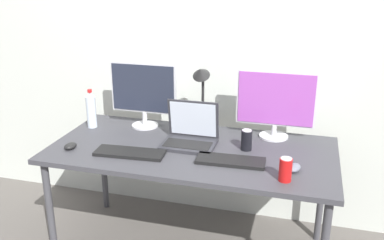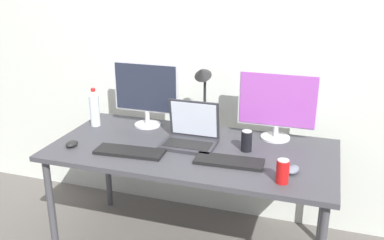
{
  "view_description": "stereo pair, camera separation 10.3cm",
  "coord_description": "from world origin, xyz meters",
  "px_view_note": "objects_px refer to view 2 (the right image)",
  "views": [
    {
      "loc": [
        0.64,
        -2.29,
        1.77
      ],
      "look_at": [
        0.0,
        0.0,
        0.92
      ],
      "focal_mm": 40.0,
      "sensor_mm": 36.0,
      "label": 1
    },
    {
      "loc": [
        0.74,
        -2.26,
        1.77
      ],
      "look_at": [
        0.0,
        0.0,
        0.92
      ],
      "focal_mm": 40.0,
      "sensor_mm": 36.0,
      "label": 2
    }
  ],
  "objects_px": {
    "work_desk": "(192,157)",
    "mouse_by_keyboard": "(72,144)",
    "keyboard_aux": "(130,152)",
    "mouse_by_laptop": "(293,170)",
    "monitor_left": "(146,91)",
    "desk_lamp": "(203,86)",
    "monitor_center": "(278,104)",
    "soda_can_near_keyboard": "(283,171)",
    "keyboard_main": "(229,161)",
    "water_bottle": "(94,108)",
    "laptop_silver": "(191,135)",
    "soda_can_by_laptop": "(247,141)"
  },
  "relations": [
    {
      "from": "desk_lamp",
      "to": "monitor_left",
      "type": "bearing_deg",
      "value": 176.52
    },
    {
      "from": "keyboard_aux",
      "to": "water_bottle",
      "type": "height_order",
      "value": "water_bottle"
    },
    {
      "from": "keyboard_main",
      "to": "keyboard_aux",
      "type": "height_order",
      "value": "same"
    },
    {
      "from": "monitor_left",
      "to": "laptop_silver",
      "type": "height_order",
      "value": "monitor_left"
    },
    {
      "from": "monitor_center",
      "to": "soda_can_by_laptop",
      "type": "xyz_separation_m",
      "value": [
        -0.14,
        -0.25,
        -0.17
      ]
    },
    {
      "from": "soda_can_by_laptop",
      "to": "keyboard_aux",
      "type": "bearing_deg",
      "value": -158.8
    },
    {
      "from": "water_bottle",
      "to": "soda_can_by_laptop",
      "type": "distance_m",
      "value": 1.08
    },
    {
      "from": "keyboard_main",
      "to": "soda_can_near_keyboard",
      "type": "distance_m",
      "value": 0.34
    },
    {
      "from": "monitor_center",
      "to": "mouse_by_keyboard",
      "type": "xyz_separation_m",
      "value": [
        -1.16,
        -0.52,
        -0.22
      ]
    },
    {
      "from": "water_bottle",
      "to": "work_desk",
      "type": "bearing_deg",
      "value": -12.47
    },
    {
      "from": "monitor_left",
      "to": "keyboard_main",
      "type": "relative_size",
      "value": 1.19
    },
    {
      "from": "mouse_by_laptop",
      "to": "water_bottle",
      "type": "height_order",
      "value": "water_bottle"
    },
    {
      "from": "monitor_center",
      "to": "mouse_by_laptop",
      "type": "distance_m",
      "value": 0.53
    },
    {
      "from": "laptop_silver",
      "to": "keyboard_aux",
      "type": "height_order",
      "value": "laptop_silver"
    },
    {
      "from": "laptop_silver",
      "to": "keyboard_main",
      "type": "relative_size",
      "value": 0.84
    },
    {
      "from": "monitor_center",
      "to": "desk_lamp",
      "type": "bearing_deg",
      "value": -172.56
    },
    {
      "from": "work_desk",
      "to": "laptop_silver",
      "type": "bearing_deg",
      "value": 113.99
    },
    {
      "from": "desk_lamp",
      "to": "laptop_silver",
      "type": "bearing_deg",
      "value": -95.98
    },
    {
      "from": "keyboard_aux",
      "to": "mouse_by_laptop",
      "type": "height_order",
      "value": "mouse_by_laptop"
    },
    {
      "from": "keyboard_aux",
      "to": "mouse_by_laptop",
      "type": "relative_size",
      "value": 4.21
    },
    {
      "from": "monitor_left",
      "to": "soda_can_near_keyboard",
      "type": "height_order",
      "value": "monitor_left"
    },
    {
      "from": "mouse_by_keyboard",
      "to": "soda_can_by_laptop",
      "type": "height_order",
      "value": "soda_can_by_laptop"
    },
    {
      "from": "keyboard_aux",
      "to": "soda_can_near_keyboard",
      "type": "bearing_deg",
      "value": -9.54
    },
    {
      "from": "work_desk",
      "to": "keyboard_aux",
      "type": "xyz_separation_m",
      "value": [
        -0.33,
        -0.19,
        0.07
      ]
    },
    {
      "from": "mouse_by_laptop",
      "to": "soda_can_by_laptop",
      "type": "xyz_separation_m",
      "value": [
        -0.29,
        0.21,
        0.04
      ]
    },
    {
      "from": "water_bottle",
      "to": "mouse_by_keyboard",
      "type": "bearing_deg",
      "value": -82.06
    },
    {
      "from": "work_desk",
      "to": "monitor_left",
      "type": "xyz_separation_m",
      "value": [
        -0.41,
        0.27,
        0.3
      ]
    },
    {
      "from": "keyboard_aux",
      "to": "desk_lamp",
      "type": "relative_size",
      "value": 0.87
    },
    {
      "from": "work_desk",
      "to": "mouse_by_laptop",
      "type": "xyz_separation_m",
      "value": [
        0.61,
        -0.15,
        0.08
      ]
    },
    {
      "from": "monitor_left",
      "to": "laptop_silver",
      "type": "xyz_separation_m",
      "value": [
        0.39,
        -0.21,
        -0.18
      ]
    },
    {
      "from": "mouse_by_laptop",
      "to": "soda_can_near_keyboard",
      "type": "height_order",
      "value": "soda_can_near_keyboard"
    },
    {
      "from": "keyboard_main",
      "to": "mouse_by_keyboard",
      "type": "distance_m",
      "value": 0.97
    },
    {
      "from": "monitor_left",
      "to": "mouse_by_keyboard",
      "type": "bearing_deg",
      "value": -121.1
    },
    {
      "from": "keyboard_main",
      "to": "water_bottle",
      "type": "bearing_deg",
      "value": 160.81
    },
    {
      "from": "keyboard_aux",
      "to": "soda_can_by_laptop",
      "type": "bearing_deg",
      "value": 17.34
    },
    {
      "from": "keyboard_main",
      "to": "keyboard_aux",
      "type": "distance_m",
      "value": 0.59
    },
    {
      "from": "soda_can_by_laptop",
      "to": "laptop_silver",
      "type": "bearing_deg",
      "value": -179.96
    },
    {
      "from": "soda_can_near_keyboard",
      "to": "monitor_center",
      "type": "bearing_deg",
      "value": 100.8
    },
    {
      "from": "soda_can_by_laptop",
      "to": "monitor_center",
      "type": "bearing_deg",
      "value": 60.78
    },
    {
      "from": "desk_lamp",
      "to": "keyboard_main",
      "type": "bearing_deg",
      "value": -55.01
    },
    {
      "from": "monitor_center",
      "to": "soda_can_near_keyboard",
      "type": "distance_m",
      "value": 0.62
    },
    {
      "from": "water_bottle",
      "to": "laptop_silver",
      "type": "bearing_deg",
      "value": -8.22
    },
    {
      "from": "water_bottle",
      "to": "keyboard_aux",
      "type": "bearing_deg",
      "value": -39.53
    },
    {
      "from": "work_desk",
      "to": "mouse_by_keyboard",
      "type": "height_order",
      "value": "mouse_by_keyboard"
    },
    {
      "from": "water_bottle",
      "to": "desk_lamp",
      "type": "xyz_separation_m",
      "value": [
        0.75,
        0.08,
        0.2
      ]
    },
    {
      "from": "mouse_by_laptop",
      "to": "soda_can_by_laptop",
      "type": "bearing_deg",
      "value": 161.12
    },
    {
      "from": "soda_can_by_laptop",
      "to": "mouse_by_keyboard",
      "type": "bearing_deg",
      "value": -165.27
    },
    {
      "from": "soda_can_near_keyboard",
      "to": "desk_lamp",
      "type": "bearing_deg",
      "value": 137.71
    },
    {
      "from": "mouse_by_keyboard",
      "to": "water_bottle",
      "type": "relative_size",
      "value": 0.34
    },
    {
      "from": "monitor_center",
      "to": "keyboard_aux",
      "type": "distance_m",
      "value": 0.96
    }
  ]
}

